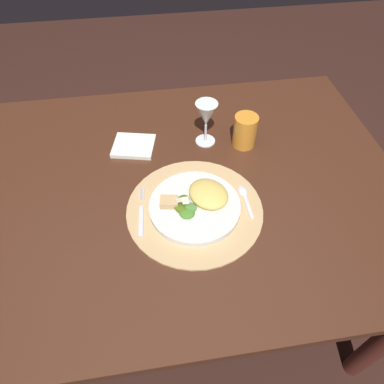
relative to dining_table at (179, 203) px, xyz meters
The scene contains 12 objects.
ground_plane 0.61m from the dining_table, ahead, with size 6.00×6.00×0.00m, color #321B15.
dining_table is the anchor object (origin of this frame).
placemat 0.15m from the dining_table, 74.01° to the right, with size 0.38×0.38×0.01m, color tan.
dinner_plate 0.16m from the dining_table, 74.01° to the right, with size 0.26×0.26×0.02m, color silver.
pasta_serving 0.18m from the dining_table, 52.10° to the right, with size 0.12×0.10×0.03m, color #E1BF5C.
salad_greens 0.18m from the dining_table, 88.78° to the right, with size 0.07×0.10×0.03m.
bread_piece 0.17m from the dining_table, 110.42° to the right, with size 0.05×0.04×0.02m, color tan.
fork 0.19m from the dining_table, 137.19° to the right, with size 0.03×0.17×0.00m.
spoon 0.23m from the dining_table, 25.63° to the right, with size 0.03×0.12×0.01m.
napkin 0.24m from the dining_table, 125.47° to the left, with size 0.13×0.11×0.01m, color white.
wine_glass 0.29m from the dining_table, 56.98° to the left, with size 0.07×0.07×0.15m.
amber_tumbler 0.31m from the dining_table, 31.00° to the left, with size 0.08×0.08×0.11m, color orange.
Camera 1 is at (-0.06, -0.70, 1.48)m, focal length 32.31 mm.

